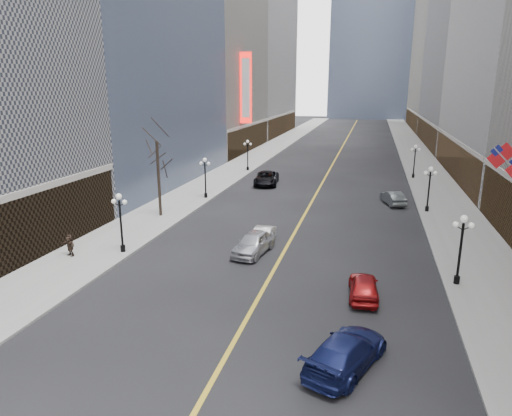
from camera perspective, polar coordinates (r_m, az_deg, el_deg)
The scene contains 22 objects.
sidewalk_east at distance 70.63m, azimuth 20.57°, elevation 4.04°, with size 6.00×230.00×0.15m, color gray.
sidewalk_west at distance 72.98m, azimuth -1.88°, elevation 5.31°, with size 6.00×230.00×0.15m, color gray.
lane_line at distance 80.28m, azimuth 9.84°, elevation 5.93°, with size 0.25×200.00×0.02m, color gold.
bldg_east_c at distance 108.44m, azimuth 28.66°, elevation 19.53°, with size 26.60×40.60×48.80m.
bldg_east_d at distance 151.21m, azimuth 24.96°, elevation 20.82°, with size 26.60×46.60×62.80m.
bldg_west_c at distance 94.19m, azimuth -8.99°, elevation 22.65°, with size 26.60×30.60×50.80m.
streetlamp_east_1 at distance 31.12m, azimuth 24.28°, elevation -3.96°, with size 1.26×0.44×4.52m.
streetlamp_east_2 at distance 48.38m, azimuth 20.85°, elevation 2.78°, with size 1.26×0.44×4.52m.
streetlamp_east_3 at distance 66.03m, azimuth 19.23°, elevation 5.95°, with size 1.26×0.44×4.52m.
streetlamp_west_1 at distance 35.40m, azimuth -16.59°, elevation -1.05°, with size 1.26×0.44×4.52m.
streetlamp_west_2 at distance 51.24m, azimuth -6.37°, elevation 4.31°, with size 1.26×0.44×4.52m.
streetlamp_west_3 at distance 68.15m, azimuth -1.05°, elevation 7.03°, with size 1.26×0.44×4.52m.
flag_5 at distance 37.62m, azimuth 28.55°, elevation 5.52°, with size 2.87×0.12×2.87m.
theatre_marquee at distance 82.09m, azimuth -1.26°, elevation 14.75°, with size 2.00×0.55×12.00m.
tree_west_far at distance 44.13m, azimuth -12.24°, elevation 6.75°, with size 3.60×3.60×7.92m.
car_nb_near at distance 34.53m, azimuth -0.31°, elevation -4.38°, with size 2.00×4.97×1.69m, color silver.
car_nb_mid at distance 36.56m, azimuth 0.83°, elevation -3.57°, with size 1.42×4.06×1.34m, color silver.
car_nb_far at distance 58.87m, azimuth 1.31°, elevation 3.75°, with size 2.84×6.16×1.71m, color black.
car_sb_near at distance 21.78m, azimuth 11.20°, elevation -17.19°, with size 2.21×5.43×1.58m, color #131A4A.
car_sb_mid at distance 28.37m, azimuth 13.30°, elevation -9.52°, with size 1.70×4.23×1.44m, color maroon.
car_sb_far at distance 51.07m, azimuth 16.75°, elevation 1.23°, with size 1.53×4.39×1.45m, color #4D5355.
ped_west_far at distance 36.39m, azimuth -22.27°, elevation -4.30°, with size 1.53×0.44×1.65m, color #31241B.
Camera 1 is at (6.03, 0.89, 12.27)m, focal length 32.00 mm.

